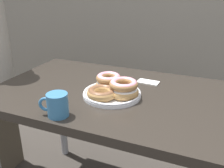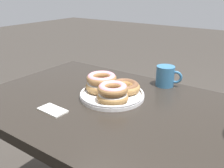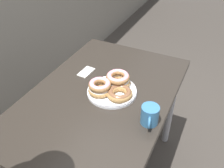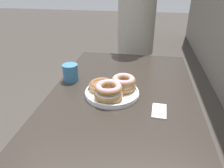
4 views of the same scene
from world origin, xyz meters
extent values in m
cube|color=#28231E|center=(0.00, 0.15, 0.71)|extent=(1.12, 0.73, 0.04)
cylinder|color=#99999E|center=(-0.50, 0.45, 0.35)|extent=(0.05, 0.05, 0.69)
cylinder|color=#99999E|center=(0.50, 0.45, 0.35)|extent=(0.05, 0.05, 0.69)
cylinder|color=white|center=(0.04, 0.10, 0.74)|extent=(0.27, 0.27, 0.01)
torus|color=white|center=(0.04, 0.10, 0.75)|extent=(0.27, 0.27, 0.01)
torus|color=#B2844C|center=(0.10, 0.09, 0.77)|extent=(0.16, 0.16, 0.04)
torus|color=white|center=(0.10, 0.09, 0.77)|extent=(0.15, 0.15, 0.03)
torus|color=#B2844C|center=(0.00, 0.15, 0.76)|extent=(0.16, 0.16, 0.03)
torus|color=white|center=(0.00, 0.15, 0.77)|extent=(0.15, 0.15, 0.03)
torus|color=#B2844C|center=(0.02, 0.04, 0.77)|extent=(0.17, 0.17, 0.04)
torus|color=brown|center=(0.02, 0.04, 0.77)|extent=(0.16, 0.16, 0.03)
torus|color=#9E7042|center=(0.10, 0.09, 0.80)|extent=(0.18, 0.18, 0.03)
torus|color=pink|center=(0.10, 0.09, 0.81)|extent=(0.17, 0.17, 0.03)
torus|color=#9E7042|center=(0.00, 0.15, 0.80)|extent=(0.17, 0.17, 0.03)
torus|color=pink|center=(0.00, 0.15, 0.80)|extent=(0.16, 0.16, 0.03)
cylinder|color=teal|center=(-0.08, -0.15, 0.78)|extent=(0.08, 0.08, 0.09)
cylinder|color=#382114|center=(-0.08, -0.15, 0.82)|extent=(0.07, 0.07, 0.00)
torus|color=teal|center=(-0.13, -0.17, 0.78)|extent=(0.06, 0.03, 0.06)
cube|color=white|center=(0.15, 0.33, 0.73)|extent=(0.11, 0.07, 0.01)
camera|label=1|loc=(0.45, -0.87, 1.22)|focal=40.00mm
camera|label=2|loc=(-0.51, 0.88, 1.16)|focal=40.00mm
camera|label=3|loc=(-0.91, -0.36, 1.58)|focal=40.00mm
camera|label=4|loc=(0.96, 0.25, 1.28)|focal=35.00mm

